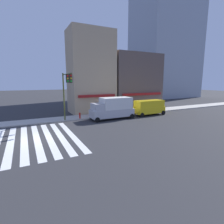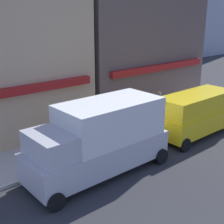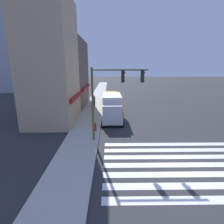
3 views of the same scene
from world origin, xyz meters
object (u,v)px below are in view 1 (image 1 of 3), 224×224
object	(u,v)px
box_truck_silver	(113,108)
fire_hydrant	(80,115)
traffic_signal	(66,87)
van_yellow	(149,107)
pedestrian_blue_shirt	(140,106)

from	to	relation	value
box_truck_silver	fire_hydrant	bearing A→B (deg)	157.84
traffic_signal	fire_hydrant	distance (m)	4.77
fire_hydrant	van_yellow	bearing A→B (deg)	-8.95
traffic_signal	fire_hydrant	xyz separation A→B (m)	(2.07, 1.65, -3.96)
van_yellow	fire_hydrant	bearing A→B (deg)	170.18
van_yellow	fire_hydrant	size ratio (longest dim) A/B	5.97
traffic_signal	box_truck_silver	world-z (taller)	traffic_signal
traffic_signal	box_truck_silver	bearing A→B (deg)	-0.46
traffic_signal	fire_hydrant	bearing A→B (deg)	38.54
fire_hydrant	pedestrian_blue_shirt	bearing A→B (deg)	5.40
van_yellow	traffic_signal	bearing A→B (deg)	178.90
traffic_signal	pedestrian_blue_shirt	size ratio (longest dim) A/B	3.58
pedestrian_blue_shirt	fire_hydrant	xyz separation A→B (m)	(-10.96, -1.04, -0.46)
pedestrian_blue_shirt	box_truck_silver	bearing A→B (deg)	52.50
pedestrian_blue_shirt	fire_hydrant	size ratio (longest dim) A/B	2.10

